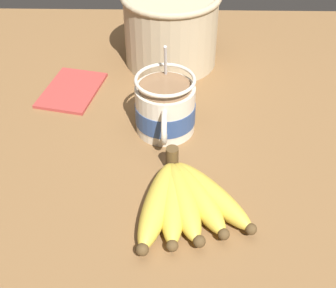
# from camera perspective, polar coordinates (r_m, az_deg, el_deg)

# --- Properties ---
(table) EXTENTS (1.12, 1.12, 0.04)m
(table) POSITION_cam_1_polar(r_m,az_deg,el_deg) (0.78, 1.69, -2.34)
(table) COLOR brown
(table) RESTS_ON ground
(coffee_mug) EXTENTS (0.15, 0.10, 0.15)m
(coffee_mug) POSITION_cam_1_polar(r_m,az_deg,el_deg) (0.80, -0.34, 4.38)
(coffee_mug) COLOR beige
(coffee_mug) RESTS_ON table
(banana_bunch) EXTENTS (0.19, 0.18, 0.04)m
(banana_bunch) POSITION_cam_1_polar(r_m,az_deg,el_deg) (0.68, 1.97, -6.77)
(banana_bunch) COLOR #4C381E
(banana_bunch) RESTS_ON table
(woven_basket) EXTENTS (0.20, 0.20, 0.15)m
(woven_basket) POSITION_cam_1_polar(r_m,az_deg,el_deg) (0.98, 0.35, 14.11)
(woven_basket) COLOR tan
(woven_basket) RESTS_ON table
(napkin) EXTENTS (0.16, 0.13, 0.01)m
(napkin) POSITION_cam_1_polar(r_m,az_deg,el_deg) (0.94, -11.64, 6.47)
(napkin) COLOR #A33833
(napkin) RESTS_ON table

